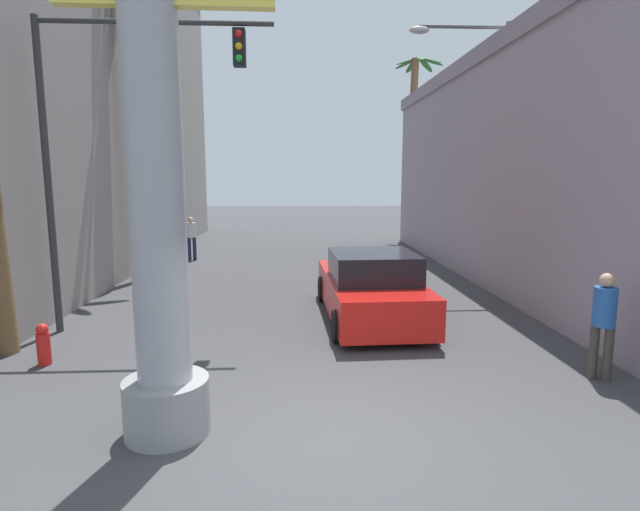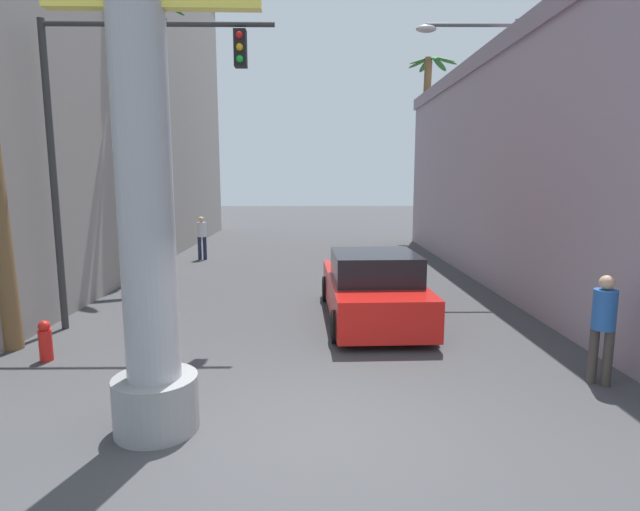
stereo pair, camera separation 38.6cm
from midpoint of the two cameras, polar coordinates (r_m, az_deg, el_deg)
name	(u,v)px [view 1 (the left image)]	position (r m, az deg, el deg)	size (l,w,h in m)	color
ground_plane	(310,277)	(16.16, -1.79, -2.44)	(83.84, 83.84, 0.00)	#424244
building_left	(50,76)	(20.79, -28.96, 17.56)	(6.45, 24.94, 13.36)	gray
building_right	(600,167)	(17.80, 28.82, 8.85)	(8.22, 20.38, 6.98)	#9E8C99
neon_sign_pole	(149,28)	(6.41, -20.77, 23.11)	(2.73, 1.05, 10.15)	#9E9EA3
street_lamp	(488,130)	(15.14, 17.94, 13.46)	(2.84, 0.28, 7.38)	#59595E
traffic_light_mast	(113,118)	(10.99, -23.58, 14.17)	(4.59, 0.32, 6.21)	#333333
car_lead	(370,288)	(11.29, 4.80, -3.74)	(2.18, 4.80, 1.56)	black
palm_tree_mid_left	(131,99)	(16.65, -21.43, 16.33)	(2.97, 2.87, 8.77)	brown
palm_tree_far_right	(413,130)	(26.93, 10.17, 13.89)	(2.53, 2.51, 9.28)	brown
pedestrian_far_left	(191,235)	(19.91, -15.03, 2.27)	(0.37, 0.37, 1.69)	#1E233F
pedestrian_by_sign	(604,318)	(8.85, 28.61, -6.32)	(0.48, 0.48, 1.71)	#3F3833
fire_hydrant	(43,344)	(9.91, -30.05, -8.79)	(0.22, 0.22, 0.72)	red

